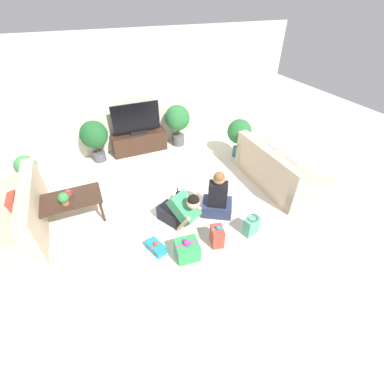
{
  "coord_description": "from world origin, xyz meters",
  "views": [
    {
      "loc": [
        -0.95,
        -3.37,
        3.23
      ],
      "look_at": [
        0.44,
        -0.19,
        0.45
      ],
      "focal_mm": 24.0,
      "sensor_mm": 36.0,
      "label": 1
    }
  ],
  "objects": [
    {
      "name": "potted_plant_back_right",
      "position": [
        1.14,
        2.32,
        0.66
      ],
      "size": [
        0.61,
        0.61,
        1.02
      ],
      "color": "#4C4C51",
      "rests_on": "ground_plane"
    },
    {
      "name": "gift_bag_a",
      "position": [
        1.12,
        -1.06,
        0.17
      ],
      "size": [
        0.3,
        0.22,
        0.35
      ],
      "rotation": [
        0.0,
        0.0,
        0.27
      ],
      "color": "#4CA384",
      "rests_on": "ground_plane"
    },
    {
      "name": "gift_box_b",
      "position": [
        -0.03,
        -1.08,
        0.15
      ],
      "size": [
        0.37,
        0.35,
        0.36
      ],
      "rotation": [
        0.0,
        0.0,
        -0.1
      ],
      "color": "#2D934C",
      "rests_on": "ground_plane"
    },
    {
      "name": "sofa_left",
      "position": [
        -2.38,
        0.51,
        0.29
      ],
      "size": [
        0.92,
        1.86,
        0.83
      ],
      "rotation": [
        0.0,
        0.0,
        -1.57
      ],
      "color": "#C6B293",
      "rests_on": "ground_plane"
    },
    {
      "name": "wall_back",
      "position": [
        0.0,
        2.63,
        1.3
      ],
      "size": [
        8.4,
        0.06,
        2.6
      ],
      "color": "beige",
      "rests_on": "ground_plane"
    },
    {
      "name": "potted_plant_corner_left",
      "position": [
        -2.24,
        1.79,
        0.42
      ],
      "size": [
        0.41,
        0.41,
        0.71
      ],
      "color": "#4C4C51",
      "rests_on": "ground_plane"
    },
    {
      "name": "sofa_right",
      "position": [
        2.38,
        -0.06,
        0.29
      ],
      "size": [
        0.92,
        1.86,
        0.83
      ],
      "rotation": [
        0.0,
        0.0,
        1.57
      ],
      "color": "#C6B293",
      "rests_on": "ground_plane"
    },
    {
      "name": "ground_plane",
      "position": [
        0.0,
        0.0,
        0.0
      ],
      "size": [
        16.0,
        16.0,
        0.0
      ],
      "primitive_type": "plane",
      "color": "beige"
    },
    {
      "name": "dog",
      "position": [
        0.29,
        -0.01,
        0.2
      ],
      "size": [
        0.21,
        0.55,
        0.32
      ],
      "rotation": [
        0.0,
        0.0,
        6.14
      ],
      "color": "black",
      "rests_on": "ground_plane"
    },
    {
      "name": "potted_plant_corner_right",
      "position": [
        2.24,
        1.22,
        0.6
      ],
      "size": [
        0.56,
        0.56,
        0.91
      ],
      "color": "#336B84",
      "rests_on": "ground_plane"
    },
    {
      "name": "potted_plant_back_left",
      "position": [
        -0.86,
        2.32,
        0.62
      ],
      "size": [
        0.61,
        0.61,
        0.97
      ],
      "color": "#4C4C51",
      "rests_on": "ground_plane"
    },
    {
      "name": "tv_console",
      "position": [
        0.14,
        2.37,
        0.24
      ],
      "size": [
        1.29,
        0.38,
        0.48
      ],
      "color": "#382319",
      "rests_on": "ground_plane"
    },
    {
      "name": "coffee_table",
      "position": [
        -1.56,
        0.44,
        0.43
      ],
      "size": [
        1.09,
        0.59,
        0.48
      ],
      "color": "#382319",
      "rests_on": "ground_plane"
    },
    {
      "name": "person_kneeling",
      "position": [
        0.12,
        -0.43,
        0.35
      ],
      "size": [
        0.64,
        0.82,
        0.79
      ],
      "rotation": [
        0.0,
        0.0,
        0.5
      ],
      "color": "#23232D",
      "rests_on": "ground_plane"
    },
    {
      "name": "person_sitting",
      "position": [
        0.82,
        -0.41,
        0.34
      ],
      "size": [
        0.65,
        0.62,
        0.92
      ],
      "rotation": [
        0.0,
        0.0,
        2.6
      ],
      "color": "#283351",
      "rests_on": "ground_plane"
    },
    {
      "name": "tv",
      "position": [
        0.14,
        2.37,
        0.81
      ],
      "size": [
        1.11,
        0.2,
        0.72
      ],
      "color": "black",
      "rests_on": "tv_console"
    },
    {
      "name": "gift_box_c",
      "position": [
        -0.44,
        -0.79,
        0.07
      ],
      "size": [
        0.29,
        0.37,
        0.19
      ],
      "rotation": [
        0.0,
        0.0,
        0.36
      ],
      "color": "teal",
      "rests_on": "ground_plane"
    },
    {
      "name": "tabletop_plant",
      "position": [
        -1.58,
        0.31,
        0.6
      ],
      "size": [
        0.17,
        0.17,
        0.22
      ],
      "color": "#A36042",
      "rests_on": "coffee_table"
    },
    {
      "name": "mug",
      "position": [
        -1.51,
        0.53,
        0.52
      ],
      "size": [
        0.12,
        0.08,
        0.09
      ],
      "color": "#B23D38",
      "rests_on": "coffee_table"
    },
    {
      "name": "gift_box_a",
      "position": [
        0.49,
        -1.04,
        0.17
      ],
      "size": [
        0.23,
        0.28,
        0.39
      ],
      "rotation": [
        0.0,
        0.0,
        -0.22
      ],
      "color": "red",
      "rests_on": "ground_plane"
    }
  ]
}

